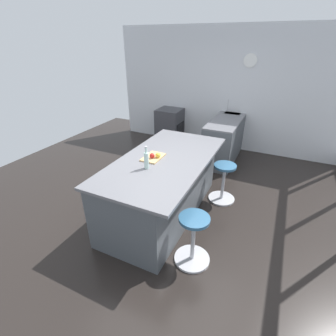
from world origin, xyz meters
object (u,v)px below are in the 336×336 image
(oven_range, at_px, (170,126))
(kitchen_island, at_px, (162,186))
(stool_by_window, at_px, (223,184))
(stool_middle, at_px, (193,241))
(apple_yellow, at_px, (158,155))
(water_bottle, at_px, (146,160))
(cutting_board, at_px, (153,157))
(apple_red, at_px, (152,156))

(oven_range, bearing_deg, kitchen_island, 22.84)
(oven_range, distance_m, stool_by_window, 2.83)
(stool_middle, xyz_separation_m, apple_yellow, (-0.67, -0.81, 0.68))
(stool_middle, bearing_deg, oven_range, -151.00)
(stool_by_window, distance_m, water_bottle, 1.55)
(cutting_board, relative_size, apple_red, 4.96)
(stool_middle, distance_m, cutting_board, 1.28)
(cutting_board, height_order, apple_red, apple_red)
(kitchen_island, relative_size, water_bottle, 7.31)
(cutting_board, distance_m, apple_yellow, 0.09)
(kitchen_island, xyz_separation_m, stool_middle, (0.72, 0.77, -0.16))
(kitchen_island, xyz_separation_m, cutting_board, (0.05, -0.11, 0.47))
(cutting_board, bearing_deg, stool_by_window, 131.21)
(stool_by_window, bearing_deg, oven_range, -136.63)
(kitchen_island, bearing_deg, oven_range, -157.16)
(stool_by_window, distance_m, cutting_board, 1.34)
(kitchen_island, bearing_deg, water_bottle, -5.66)
(oven_range, height_order, cutting_board, cutting_board)
(kitchen_island, xyz_separation_m, water_bottle, (0.37, -0.04, 0.59))
(oven_range, xyz_separation_m, water_bottle, (3.14, 1.13, 0.62))
(oven_range, bearing_deg, apple_yellow, 21.85)
(oven_range, height_order, water_bottle, water_bottle)
(kitchen_island, xyz_separation_m, apple_red, (0.10, -0.10, 0.52))
(kitchen_island, height_order, apple_red, apple_red)
(stool_by_window, relative_size, stool_middle, 1.00)
(stool_by_window, relative_size, apple_yellow, 9.30)
(oven_range, relative_size, apple_red, 12.10)
(cutting_board, bearing_deg, oven_range, -159.52)
(apple_red, distance_m, water_bottle, 0.29)
(oven_range, relative_size, apple_yellow, 12.35)
(oven_range, bearing_deg, stool_by_window, 43.37)
(cutting_board, distance_m, apple_red, 0.07)
(water_bottle, bearing_deg, apple_red, -166.32)
(oven_range, relative_size, stool_middle, 1.33)
(apple_red, bearing_deg, kitchen_island, 133.68)
(apple_yellow, height_order, apple_red, apple_red)
(kitchen_island, xyz_separation_m, apple_yellow, (0.05, -0.04, 0.52))
(cutting_board, relative_size, apple_yellow, 5.06)
(kitchen_island, relative_size, cutting_board, 6.35)
(kitchen_island, distance_m, cutting_board, 0.49)
(apple_red, bearing_deg, water_bottle, 13.68)
(oven_range, bearing_deg, stool_middle, 29.00)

